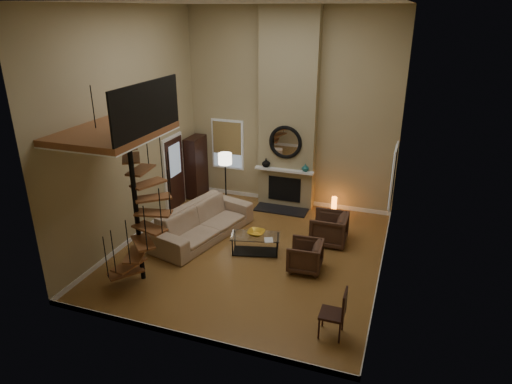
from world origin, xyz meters
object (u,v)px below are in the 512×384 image
(armchair_far, at_px, (308,256))
(accent_lamp, at_px, (334,206))
(sofa, at_px, (203,222))
(floor_lamp, at_px, (225,163))
(armchair_near, at_px, (332,229))
(coffee_table, at_px, (255,242))
(hutch, at_px, (196,166))
(side_chair, at_px, (337,311))

(armchair_far, xyz_separation_m, accent_lamp, (-0.00, 3.15, -0.10))
(sofa, height_order, floor_lamp, floor_lamp)
(armchair_near, xyz_separation_m, coffee_table, (-1.61, -1.11, -0.07))
(hutch, height_order, sofa, hutch)
(armchair_far, height_order, side_chair, side_chair)
(floor_lamp, distance_m, accent_lamp, 3.27)
(floor_lamp, bearing_deg, sofa, -87.51)
(accent_lamp, bearing_deg, armchair_far, -89.99)
(floor_lamp, xyz_separation_m, side_chair, (3.93, -4.35, -0.89))
(hutch, relative_size, floor_lamp, 1.08)
(armchair_near, xyz_separation_m, side_chair, (0.72, -3.43, 0.17))
(sofa, xyz_separation_m, armchair_far, (2.89, -0.71, -0.04))
(armchair_near, relative_size, armchair_far, 1.18)
(sofa, relative_size, floor_lamp, 1.70)
(sofa, distance_m, armchair_far, 2.97)
(sofa, xyz_separation_m, accent_lamp, (2.88, 2.43, -0.15))
(armchair_far, bearing_deg, accent_lamp, 176.43)
(armchair_near, height_order, armchair_far, armchair_near)
(armchair_far, relative_size, coffee_table, 0.59)
(armchair_near, distance_m, armchair_far, 1.50)
(accent_lamp, height_order, side_chair, side_chair)
(sofa, relative_size, coffee_table, 2.30)
(floor_lamp, relative_size, side_chair, 1.82)
(hutch, height_order, side_chair, hutch)
(hutch, bearing_deg, accent_lamp, 0.46)
(hutch, height_order, floor_lamp, hutch)
(coffee_table, distance_m, floor_lamp, 2.82)
(sofa, relative_size, side_chair, 3.08)
(hutch, bearing_deg, armchair_far, -36.38)
(coffee_table, xyz_separation_m, accent_lamp, (1.35, 2.78, -0.03))
(accent_lamp, relative_size, side_chair, 0.57)
(hutch, distance_m, side_chair, 7.27)
(armchair_near, relative_size, coffee_table, 0.70)
(floor_lamp, distance_m, side_chair, 5.93)
(armchair_near, bearing_deg, side_chair, 10.54)
(sofa, xyz_separation_m, armchair_near, (3.14, 0.76, -0.04))
(accent_lamp, bearing_deg, armchair_near, -81.31)
(hutch, distance_m, accent_lamp, 4.28)
(coffee_table, bearing_deg, hutch, 136.25)
(sofa, bearing_deg, accent_lamp, -35.49)
(armchair_far, distance_m, side_chair, 2.19)
(armchair_far, bearing_deg, armchair_near, 166.61)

